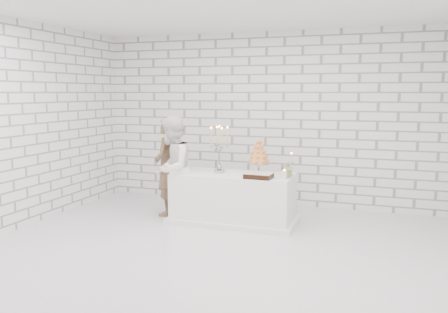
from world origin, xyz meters
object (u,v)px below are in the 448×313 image
Objects in this scene: cake_table at (233,198)px; groom at (167,166)px; bride at (172,169)px; croquembouche at (259,156)px; candelabra at (219,149)px.

cake_table is 1.14× the size of groom.
croquembouche is at bearing 98.38° from bride.
croquembouche is (0.60, 0.09, -0.09)m from candelabra.
groom reaches higher than cake_table.
bride is at bearing 30.51° from groom.
bride is 3.02× the size of croquembouche.
candelabra reaches higher than croquembouche.
groom is 0.98× the size of bride.
cake_table is 3.36× the size of croquembouche.
croquembouche is (1.28, 0.32, 0.21)m from bride.
groom is 0.98m from candelabra.
cake_table is 0.77m from candelabra.
groom reaches higher than croquembouche.
candelabra is (0.92, -0.07, 0.32)m from groom.
groom reaches higher than candelabra.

